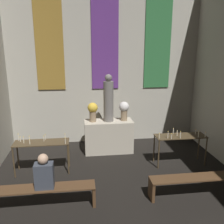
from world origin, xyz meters
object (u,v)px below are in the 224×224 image
Objects in this scene: altar at (109,136)px; flower_vase_right at (124,109)px; statue at (108,100)px; flower_vase_left at (93,110)px; pew_back_left at (43,193)px; candle_rack_right at (180,139)px; person_seated at (44,173)px; candle_rack_left at (41,146)px; pew_back_right at (197,182)px.

flower_vase_right is (0.47, 0.00, 0.83)m from altar.
flower_vase_left is (-0.47, -0.00, -0.31)m from statue.
altar is 0.70× the size of pew_back_left.
altar is 1.03× the size of statue.
person_seated reaches higher than candle_rack_right.
person_seated is (-3.37, -1.50, 0.04)m from candle_rack_right.
person_seated is (-2.02, -2.58, -0.56)m from flower_vase_right.
pew_back_right is (3.42, -1.51, -0.38)m from candle_rack_left.
altar is 2.51× the size of flower_vase_left.
pew_back_right is at bearing 0.00° from pew_back_left.
flower_vase_right reaches higher than altar.
candle_rack_left is at bearing -141.65° from flower_vase_left.
flower_vase_right reaches higher than pew_back_left.
pew_back_right is at bearing -58.19° from statue.
flower_vase_left reaches higher than pew_back_right.
candle_rack_right reaches higher than candle_rack_left.
candle_rack_right reaches higher than pew_back_right.
flower_vase_right is 0.28× the size of pew_back_left.
altar is at bearing 30.48° from candle_rack_left.
statue is at bearing 58.85° from person_seated.
pew_back_left is 2.89× the size of person_seated.
statue reaches higher than pew_back_right.
candle_rack_left is (-1.82, -1.07, 0.22)m from altar.
person_seated is (-1.09, -2.58, -0.56)m from flower_vase_left.
candle_rack_right is (1.35, -1.08, -0.60)m from flower_vase_right.
statue is 1.02× the size of candle_rack_left.
candle_rack_left is at bearing 98.32° from pew_back_left.
person_seated is (-3.16, 0.00, 0.43)m from pew_back_right.
flower_vase_right reaches higher than candle_rack_right.
candle_rack_left is 1.57m from pew_back_left.
flower_vase_right is at bearing 25.10° from candle_rack_left.
pew_back_left is (0.22, -1.51, -0.38)m from candle_rack_left.
statue is 2.43× the size of flower_vase_left.
flower_vase_right is 0.42× the size of candle_rack_left.
flower_vase_right reaches higher than pew_back_right.
statue reaches higher than candle_rack_right.
flower_vase_left is 2.59m from candle_rack_right.
candle_rack_right is 0.67× the size of pew_back_right.
person_seated is at bearing -156.00° from candle_rack_right.
pew_back_left is at bearing -128.70° from flower_vase_right.
flower_vase_left is 1.83m from candle_rack_left.
pew_back_left is (-1.13, -2.58, -0.98)m from flower_vase_left.
candle_rack_left reaches higher than altar.
pew_back_left is 1.00× the size of pew_back_right.
candle_rack_left is 0.67× the size of pew_back_left.
flower_vase_left is 3.45m from pew_back_right.
flower_vase_left is 2.86m from person_seated.
statue is 0.68× the size of pew_back_left.
flower_vase_left and flower_vase_right have the same top height.
flower_vase_left is at bearing 66.27° from pew_back_left.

